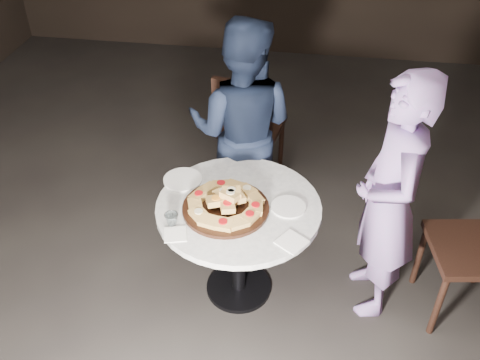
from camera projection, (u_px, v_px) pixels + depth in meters
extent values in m
plane|color=black|center=(232.00, 291.00, 3.24)|extent=(7.00, 7.00, 0.00)
cylinder|color=black|center=(239.00, 287.00, 3.25)|extent=(0.43, 0.43, 0.03)
cylinder|color=black|center=(239.00, 249.00, 3.06)|extent=(0.09, 0.09, 0.61)
cylinder|color=silver|center=(239.00, 207.00, 2.87)|extent=(0.97, 0.97, 0.04)
cylinder|color=black|center=(226.00, 208.00, 2.82)|extent=(0.59, 0.59, 0.02)
cube|color=tan|center=(255.00, 208.00, 2.78)|extent=(0.09, 0.11, 0.04)
cylinder|color=red|center=(256.00, 205.00, 2.77)|extent=(0.05, 0.05, 0.01)
cube|color=tan|center=(254.00, 198.00, 2.84)|extent=(0.12, 0.12, 0.04)
cube|color=tan|center=(247.00, 191.00, 2.89)|extent=(0.12, 0.12, 0.04)
cylinder|color=beige|center=(247.00, 188.00, 2.88)|extent=(0.06, 0.06, 0.01)
cube|color=tan|center=(235.00, 186.00, 2.92)|extent=(0.12, 0.10, 0.04)
cube|color=tan|center=(221.00, 186.00, 2.93)|extent=(0.11, 0.10, 0.04)
cylinder|color=red|center=(221.00, 183.00, 2.91)|extent=(0.05, 0.05, 0.01)
cube|color=tan|center=(208.00, 189.00, 2.90)|extent=(0.12, 0.12, 0.04)
cube|color=tan|center=(199.00, 196.00, 2.85)|extent=(0.11, 0.12, 0.04)
cylinder|color=red|center=(199.00, 193.00, 2.84)|extent=(0.06, 0.06, 0.01)
cube|color=tan|center=(195.00, 205.00, 2.79)|extent=(0.10, 0.12, 0.04)
cube|color=tan|center=(199.00, 214.00, 2.74)|extent=(0.12, 0.12, 0.04)
cylinder|color=beige|center=(199.00, 211.00, 2.72)|extent=(0.06, 0.06, 0.01)
cube|color=tan|center=(209.00, 221.00, 2.69)|extent=(0.11, 0.10, 0.04)
cube|color=tan|center=(223.00, 224.00, 2.68)|extent=(0.10, 0.08, 0.04)
cylinder|color=red|center=(223.00, 221.00, 2.66)|extent=(0.05, 0.05, 0.01)
cube|color=tan|center=(238.00, 223.00, 2.69)|extent=(0.12, 0.12, 0.04)
cube|color=tan|center=(250.00, 216.00, 2.72)|extent=(0.11, 0.12, 0.04)
cylinder|color=red|center=(250.00, 213.00, 2.71)|extent=(0.06, 0.06, 0.01)
cube|color=tan|center=(235.00, 198.00, 2.79)|extent=(0.12, 0.11, 0.04)
cylinder|color=#2D6B1E|center=(235.00, 195.00, 2.78)|extent=(0.06, 0.06, 0.01)
cube|color=tan|center=(224.00, 193.00, 2.82)|extent=(0.12, 0.12, 0.04)
cylinder|color=beige|center=(224.00, 190.00, 2.81)|extent=(0.06, 0.06, 0.01)
cube|color=tan|center=(216.00, 201.00, 2.77)|extent=(0.12, 0.11, 0.04)
cylinder|color=orange|center=(216.00, 198.00, 2.76)|extent=(0.06, 0.06, 0.01)
cube|color=tan|center=(227.00, 206.00, 2.74)|extent=(0.10, 0.11, 0.04)
cylinder|color=red|center=(227.00, 203.00, 2.73)|extent=(0.06, 0.06, 0.01)
cube|color=tan|center=(232.00, 193.00, 2.78)|extent=(0.11, 0.09, 0.04)
cylinder|color=beige|center=(231.00, 190.00, 2.76)|extent=(0.05, 0.05, 0.01)
cube|color=tan|center=(231.00, 195.00, 2.76)|extent=(0.12, 0.11, 0.04)
cylinder|color=beige|center=(231.00, 192.00, 2.75)|extent=(0.06, 0.06, 0.01)
cylinder|color=white|center=(183.00, 180.00, 3.02)|extent=(0.27, 0.27, 0.01)
cylinder|color=white|center=(288.00, 207.00, 2.83)|extent=(0.22, 0.22, 0.01)
imported|color=silver|center=(172.00, 219.00, 2.71)|extent=(0.09, 0.09, 0.07)
cube|color=white|center=(175.00, 234.00, 2.67)|extent=(0.14, 0.14, 0.01)
cube|color=white|center=(292.00, 242.00, 2.63)|extent=(0.18, 0.18, 0.01)
cube|color=black|center=(252.00, 125.00, 3.89)|extent=(0.49, 0.49, 0.04)
cube|color=black|center=(243.00, 112.00, 3.59)|extent=(0.43, 0.11, 0.46)
cylinder|color=black|center=(281.00, 143.00, 4.12)|extent=(0.04, 0.04, 0.46)
cylinder|color=black|center=(237.00, 135.00, 4.21)|extent=(0.04, 0.04, 0.46)
cylinder|color=black|center=(268.00, 169.00, 3.85)|extent=(0.04, 0.04, 0.46)
cylinder|color=black|center=(220.00, 160.00, 3.94)|extent=(0.04, 0.04, 0.46)
cube|color=black|center=(472.00, 249.00, 2.88)|extent=(0.50, 0.50, 0.04)
cylinder|color=black|center=(420.00, 255.00, 3.17)|extent=(0.04, 0.04, 0.46)
cylinder|color=black|center=(438.00, 304.00, 2.87)|extent=(0.04, 0.04, 0.46)
imported|color=#141C30|center=(242.00, 129.00, 3.35)|extent=(0.74, 0.60, 1.45)
imported|color=#866CAD|center=(388.00, 201.00, 2.77)|extent=(0.43, 0.58, 1.47)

